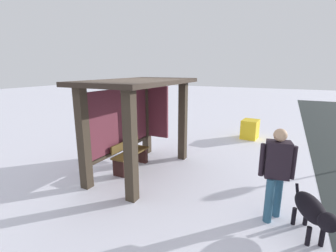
% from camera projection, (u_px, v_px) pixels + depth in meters
% --- Properties ---
extents(ground_plane, '(60.00, 60.00, 0.00)m').
position_uv_depth(ground_plane, '(141.00, 171.00, 6.27)').
color(ground_plane, white).
extents(bus_shelter, '(3.17, 1.79, 2.32)m').
position_uv_depth(bus_shelter, '(136.00, 106.00, 6.02)').
color(bus_shelter, '#352C21').
rests_on(bus_shelter, ground).
extents(bench_left_inside, '(1.21, 0.38, 0.74)m').
position_uv_depth(bench_left_inside, '(130.00, 156.00, 6.33)').
color(bench_left_inside, '#533F1B').
rests_on(bench_left_inside, ground).
extents(person_walking, '(0.41, 0.58, 1.64)m').
position_uv_depth(person_walking, '(277.00, 169.00, 4.06)').
color(person_walking, black).
rests_on(person_walking, ground).
extents(dog, '(1.07, 0.61, 0.69)m').
position_uv_depth(dog, '(312.00, 210.00, 3.68)').
color(dog, black).
rests_on(dog, ground).
extents(grit_bin, '(0.75, 0.62, 0.70)m').
position_uv_depth(grit_bin, '(250.00, 129.00, 9.12)').
color(grit_bin, yellow).
rests_on(grit_bin, ground).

